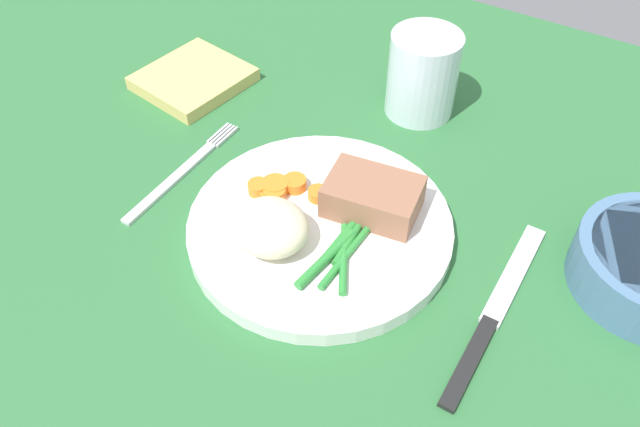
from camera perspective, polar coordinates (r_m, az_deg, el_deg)
The scene contains 10 objects.
dining_table at distance 61.26cm, azimuth -0.66°, elevation -0.08°, with size 120.00×90.00×2.00cm.
dinner_plate at distance 57.70cm, azimuth -0.00°, elevation -1.23°, with size 23.83×23.83×1.60cm, color white.
meat_portion at distance 57.22cm, azimuth 4.72°, elevation 1.51°, with size 8.28×5.62×3.17cm, color #936047.
mashed_potatoes at distance 54.13cm, azimuth -4.31°, elevation -1.29°, with size 6.80×6.29×3.83cm, color beige.
carrot_slices at distance 59.36cm, azimuth -3.49°, elevation 2.22°, with size 7.06×4.74×1.13cm.
green_beans at distance 54.45cm, azimuth 1.83°, elevation -3.25°, with size 4.18×10.27×0.83cm.
fork at distance 65.26cm, azimuth -12.15°, elevation 3.70°, with size 1.44×16.60×0.40cm.
knife at distance 54.47cm, azimuth 15.23°, elevation -8.62°, with size 1.70×20.50×0.64cm.
water_glass at distance 70.39cm, azimuth 9.07°, elevation 11.67°, with size 7.47×7.47×9.16cm.
napkin at distance 76.62cm, azimuth -11.22°, elevation 11.70°, with size 10.48×11.19×1.53cm, color #DBBC6B.
Camera 1 is at (22.49, -35.50, 45.57)cm, focal length 35.89 mm.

